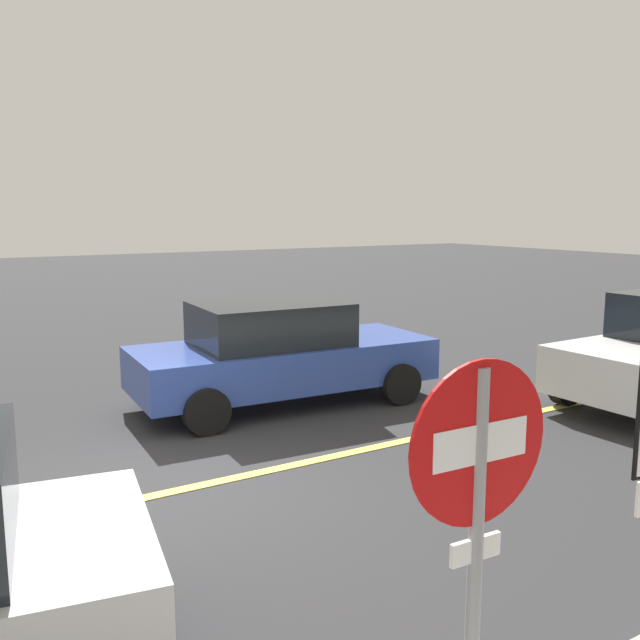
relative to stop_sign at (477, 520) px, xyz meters
The scene contains 4 objects.
ground_plane 4.90m from the stop_sign, 88.32° to the left, with size 80.00×80.00×0.00m, color #2D2D30.
lane_marking_centre 5.81m from the stop_sign, 55.87° to the left, with size 28.00×0.16×0.01m, color #E0D14C.
stop_sign is the anchor object (origin of this frame).
car_blue_far_lane 7.58m from the stop_sign, 68.68° to the left, with size 4.68×2.23×1.59m.
Camera 1 is at (-2.24, -6.73, 2.97)m, focal length 38.60 mm.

